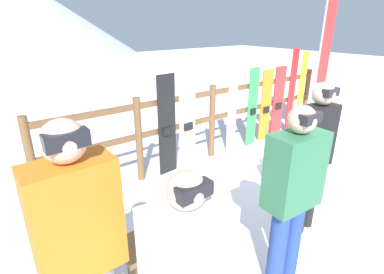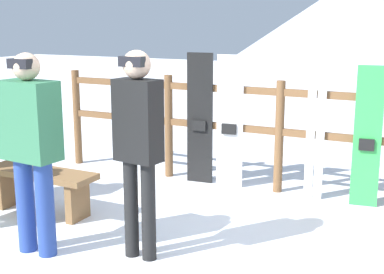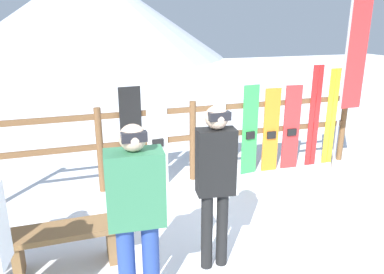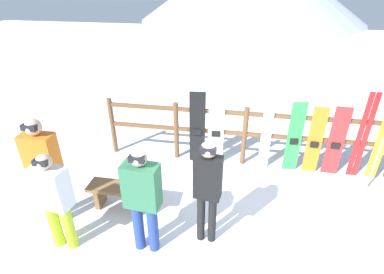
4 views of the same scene
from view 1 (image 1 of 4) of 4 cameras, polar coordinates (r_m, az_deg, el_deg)
ground_plane at (r=4.33m, az=20.49°, el=-11.45°), size 40.00×40.00×0.00m
mountain_backdrop at (r=25.86m, az=-32.66°, el=19.77°), size 18.00×18.00×6.00m
fence at (r=5.10m, az=3.87°, el=4.18°), size 5.72×0.10×1.26m
bench at (r=3.02m, az=-2.51°, el=-18.10°), size 1.20×0.36×0.45m
person_orange at (r=1.94m, az=-20.53°, el=-18.43°), size 0.47×0.26×1.79m
person_plaid_green at (r=2.61m, az=18.58°, el=-9.44°), size 0.49×0.30×1.66m
person_black at (r=3.37m, az=22.41°, el=-1.90°), size 0.39×0.25×1.69m
snowboard_black_stripe at (r=4.50m, az=-4.78°, el=2.07°), size 0.32×0.07×1.55m
snowboard_white at (r=4.71m, az=-0.89°, el=2.93°), size 0.31×0.07×1.53m
ski_pair_white at (r=5.31m, az=7.66°, el=5.90°), size 0.20×0.02×1.71m
snowboard_green at (r=5.72m, az=11.43°, el=5.49°), size 0.28×0.08×1.47m
snowboard_orange at (r=6.02m, az=13.84°, el=5.71°), size 0.27×0.06×1.40m
snowboard_red at (r=6.31m, az=16.06°, el=6.34°), size 0.29×0.07×1.43m
ski_pair_red at (r=6.62m, az=18.43°, el=8.17°), size 0.20×0.02×1.74m
ski_pair_yellow at (r=6.92m, az=20.06°, el=8.19°), size 0.20×0.02×1.67m
rental_flag at (r=6.53m, az=23.95°, el=16.07°), size 0.40×0.04×3.02m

